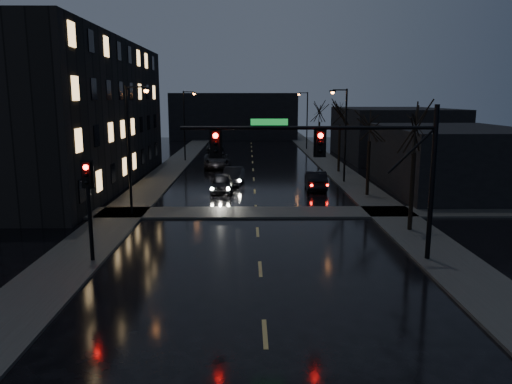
{
  "coord_description": "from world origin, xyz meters",
  "views": [
    {
      "loc": [
        -0.51,
        -12.51,
        7.29
      ],
      "look_at": [
        -0.17,
        8.99,
        3.2
      ],
      "focal_mm": 35.0,
      "sensor_mm": 36.0,
      "label": 1
    }
  ],
  "objects_px": {
    "oncoming_car_c": "(217,160)",
    "oncoming_car_d": "(215,145)",
    "oncoming_car_a": "(222,183)",
    "oncoming_car_b": "(233,176)",
    "lead_car": "(316,180)"
  },
  "relations": [
    {
      "from": "oncoming_car_a",
      "to": "oncoming_car_c",
      "type": "distance_m",
      "value": 13.45
    },
    {
      "from": "oncoming_car_b",
      "to": "oncoming_car_a",
      "type": "bearing_deg",
      "value": -96.2
    },
    {
      "from": "oncoming_car_a",
      "to": "lead_car",
      "type": "xyz_separation_m",
      "value": [
        7.51,
        0.99,
        0.03
      ]
    },
    {
      "from": "oncoming_car_d",
      "to": "lead_car",
      "type": "bearing_deg",
      "value": -74.19
    },
    {
      "from": "oncoming_car_a",
      "to": "lead_car",
      "type": "height_order",
      "value": "lead_car"
    },
    {
      "from": "oncoming_car_d",
      "to": "oncoming_car_b",
      "type": "bearing_deg",
      "value": -86.1
    },
    {
      "from": "oncoming_car_d",
      "to": "lead_car",
      "type": "xyz_separation_m",
      "value": [
        9.95,
        -29.13,
        -0.08
      ]
    },
    {
      "from": "oncoming_car_c",
      "to": "oncoming_car_d",
      "type": "distance_m",
      "value": 16.77
    },
    {
      "from": "oncoming_car_c",
      "to": "oncoming_car_d",
      "type": "relative_size",
      "value": 1.04
    },
    {
      "from": "oncoming_car_a",
      "to": "oncoming_car_b",
      "type": "relative_size",
      "value": 0.97
    },
    {
      "from": "oncoming_car_d",
      "to": "lead_car",
      "type": "relative_size",
      "value": 1.25
    },
    {
      "from": "oncoming_car_b",
      "to": "oncoming_car_d",
      "type": "xyz_separation_m",
      "value": [
        -3.23,
        26.5,
        0.11
      ]
    },
    {
      "from": "oncoming_car_a",
      "to": "oncoming_car_b",
      "type": "xyz_separation_m",
      "value": [
        0.79,
        3.62,
        -0.0
      ]
    },
    {
      "from": "oncoming_car_c",
      "to": "lead_car",
      "type": "bearing_deg",
      "value": -59.56
    },
    {
      "from": "oncoming_car_a",
      "to": "oncoming_car_c",
      "type": "height_order",
      "value": "oncoming_car_c"
    }
  ]
}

